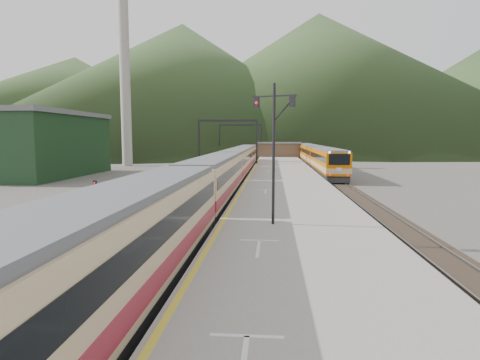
{
  "coord_description": "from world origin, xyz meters",
  "views": [
    {
      "loc": [
        4.31,
        -8.95,
        5.25
      ],
      "look_at": [
        1.88,
        21.04,
        2.0
      ],
      "focal_mm": 30.0,
      "sensor_mm": 36.0,
      "label": 1
    }
  ],
  "objects": [
    {
      "name": "short_signal_c",
      "position": [
        -7.84,
        17.49,
        1.46
      ],
      "size": [
        0.22,
        0.16,
        2.27
      ],
      "color": "black",
      "rests_on": "ground"
    },
    {
      "name": "track_far",
      "position": [
        -5.0,
        40.0,
        0.07
      ],
      "size": [
        2.6,
        200.0,
        0.23
      ],
      "color": "black",
      "rests_on": "ground"
    },
    {
      "name": "hill_b",
      "position": [
        30.0,
        230.0,
        37.5
      ],
      "size": [
        220.0,
        220.0,
        75.0
      ],
      "primitive_type": "cone",
      "color": "#324925",
      "rests_on": "ground"
    },
    {
      "name": "hill_c",
      "position": [
        110.0,
        210.0,
        25.0
      ],
      "size": [
        160.0,
        160.0,
        50.0
      ],
      "primitive_type": "cone",
      "color": "#324925",
      "rests_on": "ground"
    },
    {
      "name": "short_signal_b",
      "position": [
        -2.85,
        24.26,
        1.46
      ],
      "size": [
        0.23,
        0.18,
        2.27
      ],
      "color": "black",
      "rests_on": "ground"
    },
    {
      "name": "second_train",
      "position": [
        11.5,
        63.01,
        1.9
      ],
      "size": [
        2.74,
        56.28,
        3.35
      ],
      "color": "#C66100",
      "rests_on": "track_second"
    },
    {
      "name": "signal_mast",
      "position": [
        4.37,
        10.43,
        5.14
      ],
      "size": [
        2.09,
        0.87,
        6.78
      ],
      "color": "black",
      "rests_on": "platform"
    },
    {
      "name": "track_second",
      "position": [
        11.5,
        40.0,
        0.07
      ],
      "size": [
        2.6,
        200.0,
        0.23
      ],
      "color": "black",
      "rests_on": "ground"
    },
    {
      "name": "ground",
      "position": [
        0.0,
        0.0,
        0.0
      ],
      "size": [
        400.0,
        400.0,
        0.0
      ],
      "primitive_type": "plane",
      "color": "#47423D",
      "rests_on": "ground"
    },
    {
      "name": "smokestack",
      "position": [
        -22.0,
        62.0,
        15.0
      ],
      "size": [
        1.8,
        1.8,
        30.0
      ],
      "primitive_type": "cylinder",
      "color": "#9E998E",
      "rests_on": "ground"
    },
    {
      "name": "warehouse",
      "position": [
        -28.0,
        42.0,
        4.32
      ],
      "size": [
        14.5,
        20.5,
        8.6
      ],
      "color": "black",
      "rests_on": "ground"
    },
    {
      "name": "gantry_near",
      "position": [
        -2.85,
        55.0,
        5.59
      ],
      "size": [
        9.55,
        0.25,
        8.0
      ],
      "color": "black",
      "rests_on": "ground"
    },
    {
      "name": "main_train",
      "position": [
        0.0,
        30.24,
        1.88
      ],
      "size": [
        2.7,
        73.99,
        3.29
      ],
      "color": "tan",
      "rests_on": "track_main"
    },
    {
      "name": "track_main",
      "position": [
        0.0,
        40.0,
        0.07
      ],
      "size": [
        2.6,
        200.0,
        0.23
      ],
      "color": "black",
      "rests_on": "ground"
    },
    {
      "name": "hill_a",
      "position": [
        -40.0,
        190.0,
        30.0
      ],
      "size": [
        180.0,
        180.0,
        60.0
      ],
      "primitive_type": "cone",
      "color": "#324925",
      "rests_on": "ground"
    },
    {
      "name": "short_signal_a",
      "position": [
        -3.21,
        7.22,
        1.46
      ],
      "size": [
        0.24,
        0.19,
        2.27
      ],
      "color": "black",
      "rests_on": "ground"
    },
    {
      "name": "gantry_far",
      "position": [
        -2.85,
        80.0,
        5.59
      ],
      "size": [
        9.55,
        0.25,
        8.0
      ],
      "color": "black",
      "rests_on": "ground"
    },
    {
      "name": "platform",
      "position": [
        5.6,
        38.0,
        0.5
      ],
      "size": [
        8.0,
        100.0,
        1.0
      ],
      "primitive_type": "cube",
      "color": "gray",
      "rests_on": "ground"
    },
    {
      "name": "hill_d",
      "position": [
        -120.0,
        240.0,
        27.5
      ],
      "size": [
        200.0,
        200.0,
        55.0
      ],
      "primitive_type": "cone",
      "color": "#324925",
      "rests_on": "ground"
    },
    {
      "name": "station_shed",
      "position": [
        5.6,
        78.0,
        2.57
      ],
      "size": [
        9.4,
        4.4,
        3.1
      ],
      "color": "brown",
      "rests_on": "platform"
    }
  ]
}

